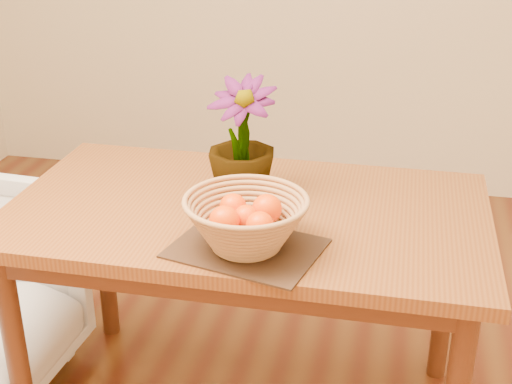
# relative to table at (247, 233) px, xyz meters

# --- Properties ---
(table) EXTENTS (1.40, 0.80, 0.75)m
(table) POSITION_rel_table_xyz_m (0.00, 0.00, 0.00)
(table) COLOR brown
(table) RESTS_ON floor
(placemat) EXTENTS (0.43, 0.36, 0.01)m
(placemat) POSITION_rel_table_xyz_m (0.06, -0.25, 0.09)
(placemat) COLOR #321E12
(placemat) RESTS_ON table
(wicker_basket) EXTENTS (0.32, 0.32, 0.13)m
(wicker_basket) POSITION_rel_table_xyz_m (0.06, -0.25, 0.16)
(wicker_basket) COLOR #A17143
(wicker_basket) RESTS_ON placemat
(orange_pile) EXTENTS (0.17, 0.17, 0.08)m
(orange_pile) POSITION_rel_table_xyz_m (0.06, -0.25, 0.19)
(orange_pile) COLOR #F63904
(orange_pile) RESTS_ON wicker_basket
(potted_plant) EXTENTS (0.22, 0.22, 0.36)m
(potted_plant) POSITION_rel_table_xyz_m (-0.03, 0.07, 0.27)
(potted_plant) COLOR #184513
(potted_plant) RESTS_ON table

